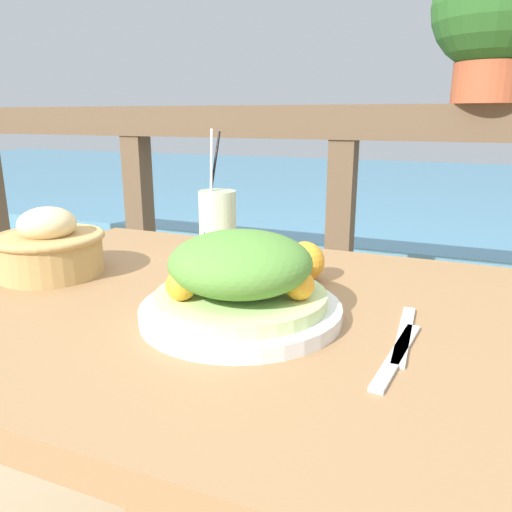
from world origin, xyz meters
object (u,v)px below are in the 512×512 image
at_px(salad_plate, 241,282).
at_px(bread_basket, 50,247).
at_px(drink_glass, 218,220).
at_px(potted_plant, 497,12).

bearing_deg(salad_plate, bread_basket, 172.30).
height_order(drink_glass, potted_plant, potted_plant).
bearing_deg(drink_glass, salad_plate, -58.29).
xyz_separation_m(salad_plate, potted_plant, (0.29, 0.79, 0.45)).
relative_size(salad_plate, potted_plant, 0.76).
bearing_deg(potted_plant, bread_basket, -132.47).
height_order(salad_plate, potted_plant, potted_plant).
distance_m(salad_plate, potted_plant, 0.96).
xyz_separation_m(salad_plate, bread_basket, (-0.39, 0.05, -0.00)).
relative_size(drink_glass, bread_basket, 1.30).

